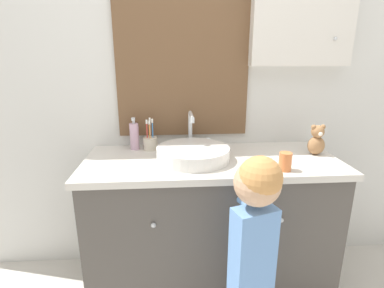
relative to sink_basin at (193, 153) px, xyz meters
The scene contains 8 objects.
wall_back 0.54m from the sink_basin, 67.67° to the left, with size 3.20×0.18×2.50m.
vanity_counter 0.46m from the sink_basin, ahead, with size 1.38×0.57×0.82m.
sink_basin is the anchor object (origin of this frame).
toothbrush_holder 0.31m from the sink_basin, 140.74° to the left, with size 0.08×0.08×0.19m.
soap_dispenser 0.40m from the sink_basin, 147.71° to the left, with size 0.05×0.05×0.20m.
child_figure 0.56m from the sink_basin, 65.90° to the right, with size 0.20×0.48×1.00m.
teddy_bear 0.70m from the sink_basin, ahead, with size 0.10×0.08×0.17m.
drinking_cup 0.48m from the sink_basin, 23.89° to the right, with size 0.06×0.06×0.09m, color orange.
Camera 1 is at (-0.22, -1.22, 1.36)m, focal length 28.00 mm.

